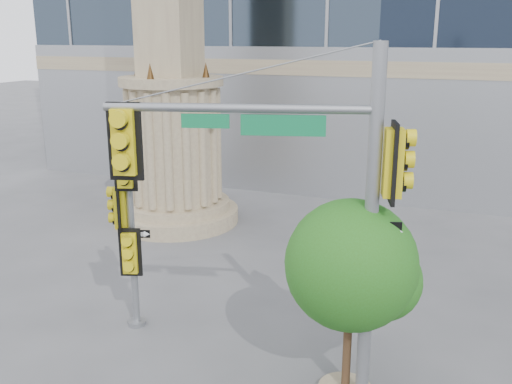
% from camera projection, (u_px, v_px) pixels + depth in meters
% --- Properties ---
extents(monument, '(4.40, 4.40, 16.60)m').
position_uv_depth(monument, '(171.00, 64.00, 18.94)').
color(monument, gray).
rests_on(monument, ground).
extents(main_signal_pole, '(4.81, 1.72, 6.34)m').
position_uv_depth(main_signal_pole, '(302.00, 191.00, 9.43)').
color(main_signal_pole, slate).
rests_on(main_signal_pole, ground).
extents(secondary_signal_pole, '(0.83, 0.59, 4.41)m').
position_uv_depth(secondary_signal_pole, '(127.00, 219.00, 12.34)').
color(secondary_signal_pole, slate).
rests_on(secondary_signal_pole, ground).
extents(street_tree, '(2.39, 2.33, 3.72)m').
position_uv_depth(street_tree, '(354.00, 270.00, 9.97)').
color(street_tree, gray).
rests_on(street_tree, ground).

